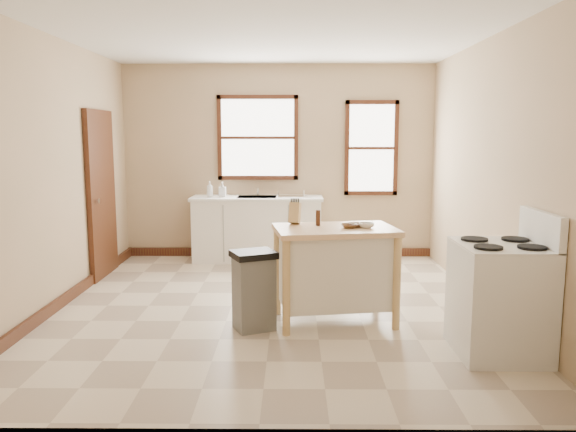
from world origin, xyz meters
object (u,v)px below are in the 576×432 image
object	(u,v)px
bowl_b	(356,225)
trash_bin	(254,290)
soap_bottle_b	(222,189)
bowl_a	(349,226)
gas_stove	(500,283)
bowl_c	(366,225)
soap_bottle_a	(210,189)
pepper_grinder	(318,218)
dish_rack	(291,194)
knife_block	(295,214)
kitchen_island	(335,275)

from	to	relation	value
bowl_b	trash_bin	xyz separation A→B (m)	(-0.97, -0.26, -0.57)
soap_bottle_b	bowl_b	size ratio (longest dim) A/B	1.36
bowl_a	gas_stove	world-z (taller)	gas_stove
bowl_c	bowl_a	bearing A→B (deg)	-176.59
soap_bottle_a	pepper_grinder	size ratio (longest dim) A/B	1.50
dish_rack	trash_bin	world-z (taller)	dish_rack
soap_bottle_b	knife_block	distance (m)	2.66
dish_rack	pepper_grinder	distance (m)	2.56
dish_rack	gas_stove	bearing A→B (deg)	-72.87
soap_bottle_a	trash_bin	size ratio (longest dim) A/B	0.30
soap_bottle_b	pepper_grinder	distance (m)	2.85
bowl_a	gas_stove	bearing A→B (deg)	-33.12
kitchen_island	trash_bin	bearing A→B (deg)	-172.53
bowl_a	dish_rack	bearing A→B (deg)	101.59
soap_bottle_a	knife_block	world-z (taller)	soap_bottle_a
knife_block	gas_stove	bearing A→B (deg)	-16.86
bowl_a	soap_bottle_a	bearing A→B (deg)	122.78
gas_stove	bowl_c	bearing A→B (deg)	142.33
dish_rack	bowl_c	size ratio (longest dim) A/B	2.52
soap_bottle_a	bowl_c	xyz separation A→B (m)	(1.87, -2.63, -0.08)
bowl_b	gas_stove	bearing A→B (deg)	-37.08
soap_bottle_a	soap_bottle_b	world-z (taller)	soap_bottle_a
soap_bottle_a	kitchen_island	world-z (taller)	soap_bottle_a
soap_bottle_b	kitchen_island	distance (m)	3.06
knife_block	bowl_b	distance (m)	0.62
dish_rack	trash_bin	distance (m)	2.95
bowl_b	soap_bottle_a	bearing A→B (deg)	124.57
bowl_c	gas_stove	xyz separation A→B (m)	(1.00, -0.77, -0.35)
knife_block	trash_bin	size ratio (longest dim) A/B	0.27
soap_bottle_b	gas_stove	xyz separation A→B (m)	(2.69, -3.45, -0.43)
knife_block	bowl_c	bearing A→B (deg)	-4.35
gas_stove	knife_block	bearing A→B (deg)	149.37
soap_bottle_b	bowl_a	xyz separation A→B (m)	(1.53, -2.69, -0.08)
knife_block	pepper_grinder	distance (m)	0.25
knife_block	soap_bottle_b	bearing A→B (deg)	126.24
kitchen_island	trash_bin	size ratio (longest dim) A/B	1.53
bowl_c	gas_stove	bearing A→B (deg)	-37.67
gas_stove	soap_bottle_a	bearing A→B (deg)	130.11
gas_stove	trash_bin	bearing A→B (deg)	164.65
kitchen_island	pepper_grinder	distance (m)	0.57
bowl_a	gas_stove	xyz separation A→B (m)	(1.16, -0.76, -0.35)
soap_bottle_a	gas_stove	world-z (taller)	gas_stove
knife_block	bowl_b	xyz separation A→B (m)	(0.59, -0.17, -0.08)
kitchen_island	knife_block	xyz separation A→B (m)	(-0.38, 0.20, 0.56)
knife_block	trash_bin	world-z (taller)	knife_block
knife_block	bowl_a	size ratio (longest dim) A/B	1.30
trash_bin	bowl_b	bearing A→B (deg)	-9.06
pepper_grinder	bowl_b	world-z (taller)	pepper_grinder
dish_rack	kitchen_island	size ratio (longest dim) A/B	0.33
knife_block	pepper_grinder	bearing A→B (deg)	-10.19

